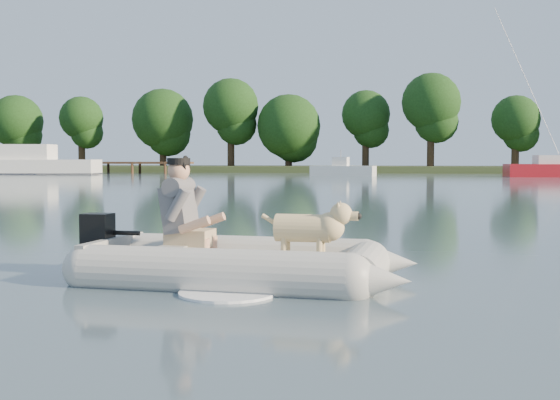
% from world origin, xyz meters
% --- Properties ---
extents(water, '(160.00, 160.00, 0.00)m').
position_xyz_m(water, '(0.00, 0.00, 0.00)').
color(water, slate).
rests_on(water, ground).
extents(shore_bank, '(160.00, 12.00, 0.70)m').
position_xyz_m(shore_bank, '(0.00, 62.00, 0.25)').
color(shore_bank, '#47512D').
rests_on(shore_bank, water).
extents(dock, '(18.00, 2.00, 1.04)m').
position_xyz_m(dock, '(-26.00, 52.00, 0.52)').
color(dock, '#4C331E').
rests_on(dock, water).
extents(treeline, '(91.48, 7.35, 9.27)m').
position_xyz_m(treeline, '(9.68, 61.06, 5.37)').
color(treeline, '#332316').
rests_on(treeline, shore_bank).
extents(dinghy, '(4.58, 3.10, 1.35)m').
position_xyz_m(dinghy, '(-0.22, 0.30, 0.58)').
color(dinghy, '#A9AAA4').
rests_on(dinghy, water).
extents(man, '(0.74, 0.65, 1.05)m').
position_xyz_m(man, '(-0.90, 0.39, 0.76)').
color(man, '#5A5A5E').
rests_on(man, dinghy).
extents(dog, '(0.93, 0.38, 0.61)m').
position_xyz_m(dog, '(0.41, 0.31, 0.51)').
color(dog, tan).
rests_on(dog, dinghy).
extents(outboard_motor, '(0.42, 0.31, 0.77)m').
position_xyz_m(outboard_motor, '(-1.84, 0.40, 0.30)').
color(outboard_motor, black).
rests_on(outboard_motor, dinghy).
extents(cabin_cruiser, '(9.80, 4.65, 2.92)m').
position_xyz_m(cabin_cruiser, '(-27.86, 46.43, 1.23)').
color(cabin_cruiser, white).
rests_on(cabin_cruiser, water).
extents(motorboat, '(5.18, 2.59, 2.10)m').
position_xyz_m(motorboat, '(-3.22, 46.37, 0.95)').
color(motorboat, white).
rests_on(motorboat, water).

